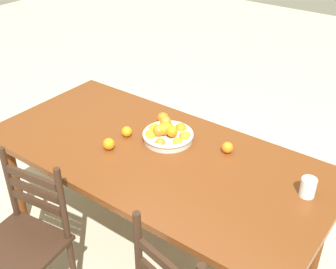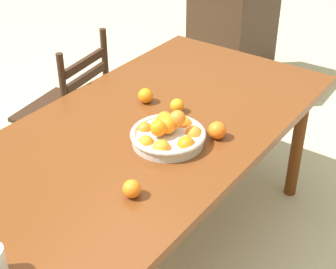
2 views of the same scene
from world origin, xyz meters
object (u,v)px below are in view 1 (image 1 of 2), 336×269
Objects in this scene: chair_by_cabinet at (23,242)px; fruit_bowl at (167,134)px; dining_table at (156,162)px; orange_loose_3 at (109,144)px; orange_loose_1 at (127,132)px; orange_loose_2 at (227,148)px; drinking_glass at (308,187)px; orange_loose_0 at (163,118)px.

fruit_bowl is at bearing 64.27° from chair_by_cabinet.
orange_loose_3 is at bearing 29.73° from dining_table.
orange_loose_2 is at bearing -160.02° from orange_loose_1.
drinking_glass is at bearing -173.99° from orange_loose_1.
dining_table is 0.19m from fruit_bowl.
dining_table is 30.85× the size of orange_loose_2.
drinking_glass reaches higher than orange_loose_3.
fruit_bowl is 0.36m from orange_loose_3.
dining_table is at bearing 59.47° from chair_by_cabinet.
orange_loose_3 is at bearing 75.22° from chair_by_cabinet.
orange_loose_1 is 0.92× the size of orange_loose_3.
orange_loose_2 is at bearing 174.73° from orange_loose_0.
orange_loose_0 reaches higher than orange_loose_2.
chair_by_cabinet is 0.87m from orange_loose_1.
chair_by_cabinet reaches higher than orange_loose_0.
drinking_glass is at bearing -170.03° from dining_table.
fruit_bowl is 3.08× the size of drinking_glass.
orange_loose_1 is at bearing 19.98° from orange_loose_2.
dining_table is 29.31× the size of orange_loose_3.
chair_by_cabinet is 13.55× the size of orange_loose_2.
orange_loose_2 is 0.95× the size of orange_loose_3.
orange_loose_0 is 0.44m from orange_loose_3.
orange_loose_2 is (-0.59, -0.22, 0.00)m from orange_loose_1.
fruit_bowl is at bearing 134.76° from orange_loose_0.
chair_by_cabinet reaches higher than orange_loose_3.
fruit_bowl reaches higher than orange_loose_3.
fruit_bowl is (0.02, -0.15, 0.11)m from dining_table.
chair_by_cabinet is at bearing 82.09° from orange_loose_0.
orange_loose_2 is (-0.36, -0.10, -0.01)m from fruit_bowl.
fruit_bowl reaches higher than orange_loose_1.
orange_loose_0 is 1.16× the size of orange_loose_1.
dining_table is at bearing 119.94° from orange_loose_0.
orange_loose_3 reaches higher than dining_table.
orange_loose_1 is at bearing 6.01° from drinking_glass.
dining_table is 0.86m from chair_by_cabinet.
orange_loose_1 is at bearing 77.50° from chair_by_cabinet.
orange_loose_3 is 0.69× the size of drinking_glass.
dining_table is 0.43m from orange_loose_2.
orange_loose_1 is (0.25, -0.03, 0.10)m from dining_table.
drinking_glass is (-1.18, -0.92, 0.35)m from chair_by_cabinet.
dining_table is at bearing 9.97° from drinking_glass.
orange_loose_0 is at bearing -99.45° from orange_loose_3.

